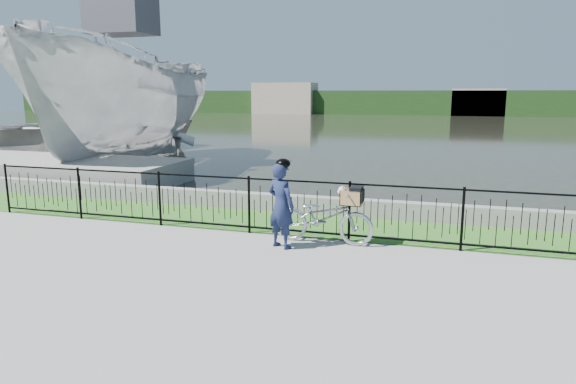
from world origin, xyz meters
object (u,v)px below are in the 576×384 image
(cyclist, at_px, (281,204))
(boat_far, at_px, (83,129))
(dock, at_px, (32,169))
(bicycle_rig, at_px, (324,216))
(boat_near, at_px, (126,103))

(cyclist, bearing_deg, boat_far, 139.47)
(dock, relative_size, cyclist, 6.19)
(dock, distance_m, bicycle_rig, 11.35)
(cyclist, xyz_separation_m, boat_near, (-8.60, 8.07, 1.57))
(bicycle_rig, xyz_separation_m, boat_near, (-9.27, 7.57, 1.87))
(bicycle_rig, height_order, boat_near, boat_near)
(dock, xyz_separation_m, bicycle_rig, (10.57, -4.13, 0.15))
(dock, xyz_separation_m, boat_far, (-3.33, 6.68, 0.74))
(dock, xyz_separation_m, boat_near, (1.30, 3.44, 2.02))
(boat_near, bearing_deg, boat_far, 144.99)
(dock, relative_size, bicycle_rig, 5.35)
(dock, distance_m, boat_near, 4.19)
(cyclist, bearing_deg, boat_near, 136.84)
(boat_near, distance_m, boat_far, 5.79)
(bicycle_rig, height_order, cyclist, cyclist)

